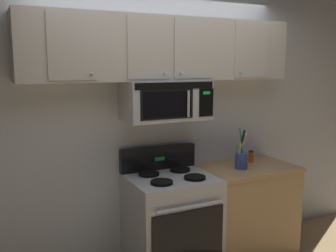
{
  "coord_description": "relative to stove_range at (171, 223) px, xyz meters",
  "views": [
    {
      "loc": [
        -1.45,
        -2.51,
        1.89
      ],
      "look_at": [
        0.0,
        0.49,
        1.35
      ],
      "focal_mm": 40.64,
      "sensor_mm": 36.0,
      "label": 1
    }
  ],
  "objects": [
    {
      "name": "back_wall",
      "position": [
        0.0,
        0.37,
        0.88
      ],
      "size": [
        5.2,
        0.1,
        2.7
      ],
      "primitive_type": "cube",
      "color": "silver",
      "rests_on": "ground_plane"
    },
    {
      "name": "stove_range",
      "position": [
        0.0,
        0.0,
        0.0
      ],
      "size": [
        0.76,
        0.69,
        1.12
      ],
      "color": "#B7BABF",
      "rests_on": "ground_plane"
    },
    {
      "name": "over_range_microwave",
      "position": [
        -0.0,
        0.12,
        1.11
      ],
      "size": [
        0.76,
        0.43,
        0.35
      ],
      "color": "#B7BABF"
    },
    {
      "name": "upper_cabinets",
      "position": [
        -0.0,
        0.15,
        1.56
      ],
      "size": [
        2.5,
        0.36,
        0.55
      ],
      "color": "#BCB7AD"
    },
    {
      "name": "counter_segment",
      "position": [
        0.84,
        0.01,
        -0.02
      ],
      "size": [
        0.93,
        0.65,
        0.9
      ],
      "color": "tan",
      "rests_on": "ground_plane"
    },
    {
      "name": "utensil_crock_blue",
      "position": [
        0.73,
        -0.05,
        0.54
      ],
      "size": [
        0.12,
        0.12,
        0.4
      ],
      "color": "#384C9E",
      "rests_on": "counter_segment"
    },
    {
      "name": "salt_shaker",
      "position": [
        0.79,
        0.07,
        0.49
      ],
      "size": [
        0.04,
        0.04,
        0.11
      ],
      "color": "white",
      "rests_on": "counter_segment"
    },
    {
      "name": "pepper_mill",
      "position": [
        0.84,
        0.15,
        0.53
      ],
      "size": [
        0.06,
        0.06,
        0.19
      ],
      "primitive_type": "cylinder",
      "color": "#B7B2A8",
      "rests_on": "counter_segment"
    },
    {
      "name": "spice_jar",
      "position": [
        0.97,
        0.11,
        0.49
      ],
      "size": [
        0.05,
        0.05,
        0.12
      ],
      "color": "#C64C19",
      "rests_on": "counter_segment"
    }
  ]
}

